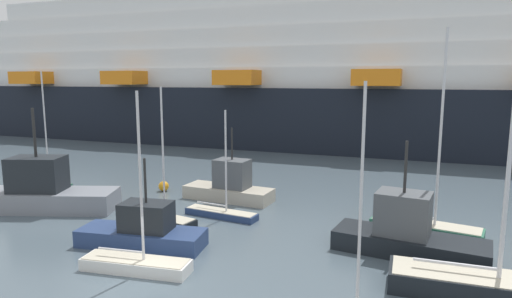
# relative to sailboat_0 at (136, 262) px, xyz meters

# --- Properties ---
(ground_plane) EXTENTS (600.00, 600.00, 0.00)m
(ground_plane) POSITION_rel_sailboat_0_xyz_m (0.94, -1.15, -0.40)
(ground_plane) COLOR #4C5B66
(sailboat_0) EXTENTS (4.92, 1.68, 7.77)m
(sailboat_0) POSITION_rel_sailboat_0_xyz_m (0.00, 0.00, 0.00)
(sailboat_0) COLOR white
(sailboat_0) RESTS_ON ground_plane
(sailboat_1) EXTENTS (6.82, 2.03, 12.03)m
(sailboat_1) POSITION_rel_sailboat_0_xyz_m (13.82, 2.35, 0.19)
(sailboat_1) COLOR black
(sailboat_1) RESTS_ON ground_plane
(sailboat_2) EXTENTS (4.57, 2.11, 7.84)m
(sailboat_2) POSITION_rel_sailboat_0_xyz_m (-2.16, 5.59, 0.00)
(sailboat_2) COLOR black
(sailboat_2) RESTS_ON ground_plane
(sailboat_3) EXTENTS (4.47, 1.77, 8.79)m
(sailboat_3) POSITION_rel_sailboat_0_xyz_m (-14.79, 10.17, 0.03)
(sailboat_3) COLOR #2D6B51
(sailboat_3) RESTS_ON ground_plane
(sailboat_6) EXTENTS (4.72, 1.66, 6.47)m
(sailboat_6) POSITION_rel_sailboat_0_xyz_m (0.47, 8.16, -0.06)
(sailboat_6) COLOR navy
(sailboat_6) RESTS_ON ground_plane
(sailboat_7) EXTENTS (5.87, 2.66, 10.79)m
(sailboat_7) POSITION_rel_sailboat_0_xyz_m (12.02, 9.09, 0.10)
(sailboat_7) COLOR #2D6B51
(sailboat_7) RESTS_ON ground_plane
(fishing_boat_0) EXTENTS (6.51, 2.74, 4.47)m
(fishing_boat_0) POSITION_rel_sailboat_0_xyz_m (-1.32, 2.60, 0.40)
(fishing_boat_0) COLOR navy
(fishing_boat_0) RESTS_ON ground_plane
(fishing_boat_1) EXTENTS (9.14, 5.19, 6.48)m
(fishing_boat_1) POSITION_rel_sailboat_0_xyz_m (-10.75, 5.85, 0.80)
(fishing_boat_1) COLOR gray
(fishing_boat_1) RESTS_ON ground_plane
(fishing_boat_2) EXTENTS (6.35, 2.65, 5.00)m
(fishing_boat_2) POSITION_rel_sailboat_0_xyz_m (-0.50, 11.87, 0.60)
(fishing_boat_2) COLOR #BCB29E
(fishing_boat_2) RESTS_ON ground_plane
(fishing_boat_3) EXTENTS (7.26, 3.42, 5.42)m
(fishing_boat_3) POSITION_rel_sailboat_0_xyz_m (11.05, 5.84, 0.63)
(fishing_boat_3) COLOR black
(fishing_boat_3) RESTS_ON ground_plane
(channel_buoy_1) EXTENTS (0.76, 0.76, 1.47)m
(channel_buoy_1) POSITION_rel_sailboat_0_xyz_m (-6.04, 12.45, -0.01)
(channel_buoy_1) COLOR orange
(channel_buoy_1) RESTS_ON ground_plane
(cruise_ship) EXTENTS (131.28, 23.33, 25.51)m
(cruise_ship) POSITION_rel_sailboat_0_xyz_m (0.08, 40.88, 7.82)
(cruise_ship) COLOR black
(cruise_ship) RESTS_ON ground_plane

